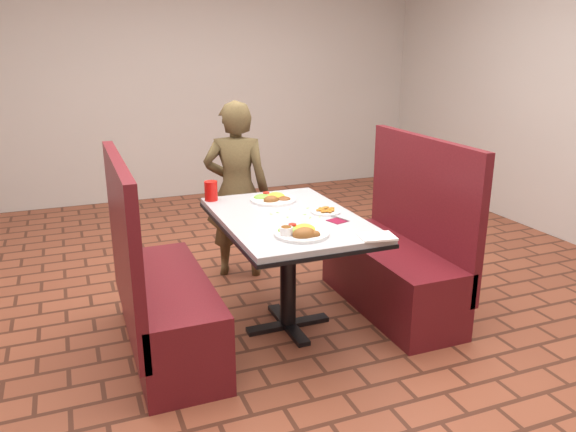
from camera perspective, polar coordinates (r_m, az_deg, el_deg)
The scene contains 15 objects.
room at distance 3.26m, azimuth 0.00°, elevation 19.90°, with size 7.00×7.04×2.82m.
dining_table at distance 3.44m, azimuth 0.00°, elevation -1.53°, with size 0.81×1.21×0.75m.
booth_bench_left at distance 3.37m, azimuth -12.85°, elevation -8.33°, with size 0.47×1.20×1.17m.
booth_bench_right at distance 3.90m, azimuth 11.00°, elevation -4.63°, with size 0.47×1.20×1.17m.
diner_person at distance 4.30m, azimuth -5.23°, elevation 2.61°, with size 0.50×0.33×1.36m, color brown.
near_dinner_plate at distance 3.06m, azimuth 1.31°, elevation -1.41°, with size 0.30×0.30×0.09m.
far_dinner_plate at distance 3.74m, azimuth -1.55°, elevation 1.97°, with size 0.30×0.30×0.08m.
plantain_plate at distance 3.48m, azimuth 3.85°, elevation 0.52°, with size 0.18×0.18×0.03m.
maroon_napkin at distance 3.33m, azimuth 5.06°, elevation -0.48°, with size 0.10×0.10×0.00m, color maroon.
spoon_utensil at distance 3.36m, azimuth 5.24°, elevation -0.23°, with size 0.01×0.14×0.00m, color silver.
red_tumbler at distance 3.77m, azimuth -7.83°, elevation 2.55°, with size 0.09×0.09×0.13m, color red.
paper_napkin at distance 3.07m, azimuth 9.04°, elevation -2.09°, with size 0.19×0.14×0.01m, color white.
knife_utensil at distance 3.10m, azimuth 1.92°, elevation -1.60°, with size 0.01×0.15×0.00m, color silver.
fork_utensil at distance 3.04m, azimuth 0.52°, elevation -1.94°, with size 0.01×0.16×0.00m, color silver.
lettuce_shreds at distance 3.48m, azimuth 0.25°, elevation 0.36°, with size 0.28×0.32×0.00m, color #87C24D, non-canonical shape.
Camera 1 is at (-1.20, -3.03, 1.76)m, focal length 35.00 mm.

